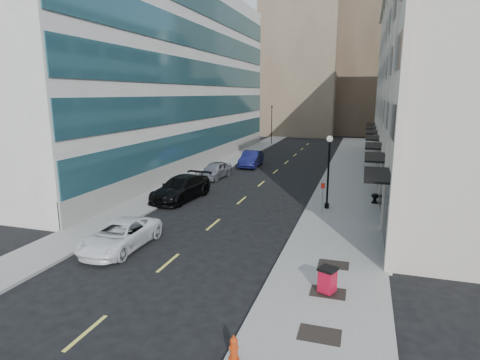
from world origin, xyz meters
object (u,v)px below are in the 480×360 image
Objects in this scene: car_silver_sedan at (215,170)px; lamppost at (329,165)px; traffic_signal at (272,108)px; car_black_pickup at (181,188)px; fire_hydrant at (234,348)px; trash_bin at (327,279)px; car_blue_sedan at (251,159)px; sign_post at (323,192)px; car_white_van at (120,235)px; urn_planter at (375,197)px.

lamppost is at bearing -29.55° from car_silver_sedan.
traffic_signal is 1.14× the size of car_black_pickup.
trash_bin is at bearing 46.69° from fire_hydrant.
lamppost is (-1.15, 12.24, 2.45)m from trash_bin.
car_black_pickup is 11.13m from lamppost.
car_silver_sedan is at bearing -105.97° from car_blue_sedan.
traffic_signal is 36.82m from lamppost.
trash_bin is 11.12m from sign_post.
car_white_van is 6.43× the size of fire_hydrant.
car_blue_sedan reaches higher than trash_bin.
fire_hydrant is at bearing -78.28° from traffic_signal.
sign_post is at bearing -133.24° from urn_planter.
car_white_van is 1.01× the size of lamppost.
traffic_signal is 36.09m from urn_planter.
car_silver_sedan is 23.50m from trash_bin.
lamppost is (10.88, 0.39, 2.28)m from car_black_pickup.
car_blue_sedan is (1.28, 15.14, -0.03)m from car_black_pickup.
traffic_signal is 53.42m from fire_hydrant.
sign_post is at bearing 2.56° from car_black_pickup.
car_black_pickup is at bearing 170.53° from sign_post.
urn_planter is at bearing -15.33° from car_silver_sedan.
car_blue_sedan is 33.17m from fire_hydrant.
car_silver_sedan is at bearing 99.33° from car_black_pickup.
fire_hydrant is 0.16× the size of lamppost.
traffic_signal reaches higher than trash_bin.
lamppost reaches higher than sign_post.
traffic_signal is 9.66× the size of urn_planter.
fire_hydrant is at bearing -78.25° from car_blue_sedan.
car_silver_sedan is at bearing -88.51° from traffic_signal.
car_blue_sedan is at bearing 85.51° from fire_hydrant.
car_white_van is 4.92× the size of trash_bin.
traffic_signal is 27.45m from car_silver_sedan.
traffic_signal is at bearing 82.38° from fire_hydrant.
car_black_pickup reaches higher than car_blue_sedan.
lamppost reaches higher than car_black_pickup.
sign_post reaches higher than urn_planter.
car_blue_sedan is 18.56m from sign_post.
car_white_van is 14.33m from lamppost.
car_blue_sedan is (0.00, 25.11, 0.14)m from car_white_van.
car_blue_sedan is 6.46× the size of fire_hydrant.
car_white_van is at bearing 121.37° from fire_hydrant.
sign_post is (9.40, 9.12, 0.84)m from car_white_van.
lamppost reaches higher than urn_planter.
car_white_van is at bearing -132.84° from lamppost.
car_silver_sedan is 2.15× the size of sign_post.
car_blue_sedan is 29.06m from trash_bin.
traffic_signal is 1.33× the size of car_blue_sedan.
car_blue_sedan reaches higher than fire_hydrant.
car_black_pickup is at bearing 158.66° from trash_bin.
car_white_van is 25.11m from car_blue_sedan.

